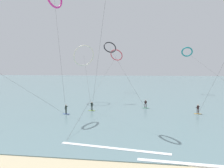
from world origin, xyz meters
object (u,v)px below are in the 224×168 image
Objects in this scene: kite_teal at (187,52)px; surfer_amber at (198,110)px; surfer_lime at (92,107)px; surfer_emerald at (146,104)px; kite_ivory at (84,56)px; kite_charcoal at (110,47)px; surfer_cobalt at (66,110)px; kite_crimson at (116,55)px.

surfer_amber is at bearing 89.37° from kite_teal.
surfer_lime and surfer_emerald have the same top height.
kite_charcoal is at bearing 150.89° from kite_ivory.
surfer_cobalt is 0.03× the size of kite_teal.
kite_teal is at bearing 60.27° from surfer_amber.
surfer_emerald is 9.98m from surfer_amber.
surfer_cobalt is 46.95m from kite_teal.
surfer_amber is at bearing 31.45° from surfer_lime.
surfer_emerald is 0.12× the size of kite_charcoal.
kite_teal reaches higher than kite_crimson.
surfer_emerald is at bearing 124.50° from kite_crimson.
surfer_cobalt is at bearing 54.32° from kite_ivory.
surfer_amber is 39.47m from kite_crimson.
kite_ivory is at bearing 158.21° from surfer_emerald.
kite_crimson reaches higher than surfer_cobalt.
kite_ivory is at bearing 43.32° from kite_teal.
surfer_lime is 0.03× the size of kite_crimson.
kite_crimson is at bearing 64.33° from kite_charcoal.
surfer_lime is at bearing -154.07° from surfer_emerald.
kite_ivory is (-0.78, 14.97, 10.43)m from surfer_cobalt.
kite_charcoal is at bearing 139.91° from surfer_emerald.
kite_ivory is at bearing 144.13° from surfer_lime.
kite_teal is (24.23, 31.95, 12.60)m from surfer_lime.
surfer_amber is at bearing 135.78° from kite_crimson.
surfer_lime is 19.37m from surfer_amber.
kite_crimson is (-18.31, 32.91, 11.81)m from surfer_amber.
surfer_amber is 0.03× the size of kite_crimson.
surfer_cobalt is at bearing -136.73° from kite_charcoal.
kite_ivory is at bearing 161.96° from kite_charcoal.
kite_teal is at bearing -165.09° from kite_crimson.
surfer_amber is 34.91m from kite_teal.
kite_crimson reaches higher than kite_ivory.
surfer_amber is (19.36, -0.24, 0.00)m from surfer_lime.
surfer_lime is 1.00× the size of surfer_amber.
kite_teal is (4.86, 32.19, 12.60)m from surfer_amber.
surfer_cobalt is (-14.14, -7.42, 0.00)m from surfer_emerald.
surfer_amber is (9.07, -4.17, 0.00)m from surfer_emerald.
kite_ivory reaches higher than surfer_lime.
kite_teal reaches higher than kite_ivory.
surfer_emerald is 15.97m from surfer_cobalt.
kite_ivory is 0.95× the size of kite_charcoal.
kite_charcoal is (6.35, 1.07, 2.04)m from kite_ivory.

